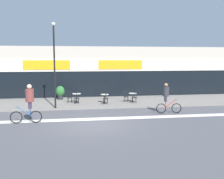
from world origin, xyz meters
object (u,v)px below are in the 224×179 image
object	(u,v)px
planter_pot	(60,92)
lamp_post	(54,60)
bistro_table_2	(133,96)
cyclist_1	(29,100)
cyclist_0	(167,96)
bistro_table_0	(77,96)
cafe_chair_2_near	(134,97)
bistro_table_1	(105,97)
cafe_chair_0_side	(69,96)
cafe_chair_0_near	(77,97)
cafe_chair_1_near	(106,98)
cafe_chair_2_side	(125,96)

from	to	relation	value
planter_pot	lamp_post	size ratio (longest dim) A/B	0.19
bistro_table_2	cyclist_1	world-z (taller)	cyclist_1
cyclist_0	bistro_table_0	bearing A→B (deg)	146.10
bistro_table_2	cafe_chair_2_near	world-z (taller)	cafe_chair_2_near
cyclist_1	bistro_table_0	bearing A→B (deg)	-115.37
bistro_table_0	lamp_post	world-z (taller)	lamp_post
bistro_table_1	lamp_post	size ratio (longest dim) A/B	0.12
bistro_table_0	cafe_chair_0_side	size ratio (longest dim) A/B	0.82
bistro_table_1	cafe_chair_2_near	xyz separation A→B (m)	(2.38, -0.33, 0.01)
bistro_table_2	cafe_chair_0_near	distance (m)	4.63
bistro_table_2	planter_pot	xyz separation A→B (m)	(-6.02, 2.19, 0.14)
planter_pot	lamp_post	distance (m)	4.97
cafe_chair_1_near	cafe_chair_2_side	world-z (taller)	same
cafe_chair_0_near	bistro_table_2	bearing A→B (deg)	-89.67
bistro_table_1	lamp_post	xyz separation A→B (m)	(-3.80, -1.60, 2.96)
bistro_table_0	bistro_table_1	xyz separation A→B (m)	(2.24, -0.58, -0.02)
cafe_chair_0_near	cafe_chair_1_near	size ratio (longest dim) A/B	1.00
cafe_chair_0_side	cafe_chair_1_near	world-z (taller)	same
cyclist_0	cyclist_1	bearing A→B (deg)	-167.25
cafe_chair_1_near	cafe_chair_2_near	xyz separation A→B (m)	(2.38, 0.30, 0.00)
cafe_chair_0_near	cafe_chair_2_side	size ratio (longest dim) A/B	1.00
cafe_chair_0_near	cafe_chair_2_near	size ratio (longest dim) A/B	1.00
bistro_table_0	cafe_chair_2_near	distance (m)	4.71
bistro_table_0	cafe_chair_0_near	size ratio (longest dim) A/B	0.82
bistro_table_2	cafe_chair_2_near	xyz separation A→B (m)	(-0.00, -0.63, 0.01)
bistro_table_1	planter_pot	size ratio (longest dim) A/B	0.60
lamp_post	cyclist_1	world-z (taller)	lamp_post
cafe_chair_2_side	lamp_post	size ratio (longest dim) A/B	0.15
cafe_chair_2_side	cyclist_0	xyz separation A→B (m)	(1.95, -4.36, 0.54)
cafe_chair_1_near	lamp_post	distance (m)	4.91
lamp_post	cyclist_0	xyz separation A→B (m)	(7.51, -2.47, -2.41)
cafe_chair_0_side	planter_pot	distance (m)	2.06
bistro_table_0	cyclist_1	size ratio (longest dim) A/B	0.33
bistro_table_1	bistro_table_2	xyz separation A→B (m)	(2.39, 0.30, -0.00)
bistro_table_2	planter_pot	bearing A→B (deg)	159.99
cafe_chair_2_near	planter_pot	distance (m)	6.65
bistro_table_1	cafe_chair_1_near	xyz separation A→B (m)	(0.00, -0.63, 0.01)
cafe_chair_2_near	lamp_post	size ratio (longest dim) A/B	0.15
bistro_table_0	planter_pot	xyz separation A→B (m)	(-1.39, 1.91, 0.12)
cafe_chair_0_side	cafe_chair_1_near	xyz separation A→B (m)	(2.87, -1.21, 0.00)
planter_pot	bistro_table_1	bearing A→B (deg)	-34.45
bistro_table_0	cyclist_1	bearing A→B (deg)	-115.13
lamp_post	cafe_chair_0_side	bearing A→B (deg)	66.78
bistro_table_1	cafe_chair_1_near	bearing A→B (deg)	-89.84
bistro_table_1	bistro_table_2	bearing A→B (deg)	7.16
cafe_chair_2_side	planter_pot	world-z (taller)	planter_pot
cafe_chair_2_near	cafe_chair_2_side	bearing A→B (deg)	45.92
bistro_table_1	cyclist_1	xyz separation A→B (m)	(-5.04, -5.40, 0.70)
cafe_chair_2_side	cafe_chair_0_near	bearing A→B (deg)	-176.63
cafe_chair_2_side	cyclist_1	world-z (taller)	cyclist_1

